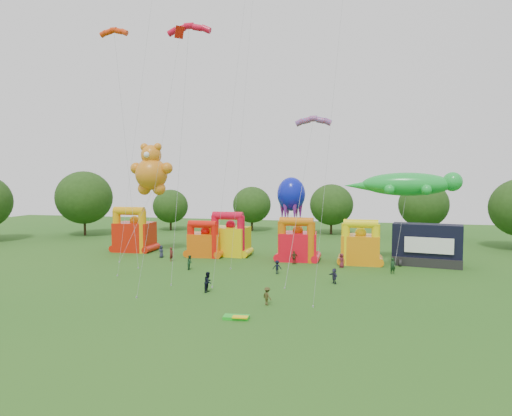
% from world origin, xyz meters
% --- Properties ---
extents(ground, '(160.00, 160.00, 0.00)m').
position_xyz_m(ground, '(0.00, 0.00, 0.00)').
color(ground, '#255A19').
rests_on(ground, ground).
extents(tree_ring, '(122.46, 124.55, 12.07)m').
position_xyz_m(tree_ring, '(-1.17, 0.61, 6.26)').
color(tree_ring, '#352314').
rests_on(tree_ring, ground).
extents(bouncy_castle_0, '(5.40, 4.40, 6.68)m').
position_xyz_m(bouncy_castle_0, '(-19.26, 28.36, 2.53)').
color(bouncy_castle_0, red).
rests_on(bouncy_castle_0, ground).
extents(bouncy_castle_1, '(4.66, 3.84, 5.09)m').
position_xyz_m(bouncy_castle_1, '(-7.48, 26.58, 1.96)').
color(bouncy_castle_1, '#DE5B0C').
rests_on(bouncy_castle_1, ground).
extents(bouncy_castle_2, '(5.16, 4.32, 6.26)m').
position_xyz_m(bouncy_castle_2, '(-4.27, 27.96, 2.39)').
color(bouncy_castle_2, yellow).
rests_on(bouncy_castle_2, ground).
extents(bouncy_castle_3, '(5.21, 4.32, 5.83)m').
position_xyz_m(bouncy_castle_3, '(5.42, 26.40, 2.22)').
color(bouncy_castle_3, red).
rests_on(bouncy_castle_3, ground).
extents(bouncy_castle_4, '(4.73, 3.81, 5.79)m').
position_xyz_m(bouncy_castle_4, '(13.50, 25.77, 2.21)').
color(bouncy_castle_4, orange).
rests_on(bouncy_castle_4, ground).
extents(stage_trailer, '(8.56, 4.38, 5.23)m').
position_xyz_m(stage_trailer, '(21.58, 26.79, 2.52)').
color(stage_trailer, black).
rests_on(stage_trailer, ground).
extents(teddy_bear_kite, '(6.36, 9.41, 15.88)m').
position_xyz_m(teddy_bear_kite, '(-15.77, 25.42, 8.84)').
color(teddy_bear_kite, orange).
rests_on(teddy_bear_kite, ground).
extents(gecko_kite, '(14.39, 6.91, 11.72)m').
position_xyz_m(gecko_kite, '(18.80, 26.94, 8.18)').
color(gecko_kite, green).
rests_on(gecko_kite, ground).
extents(octopus_kite, '(3.91, 6.59, 11.07)m').
position_xyz_m(octopus_kite, '(4.04, 29.55, 7.53)').
color(octopus_kite, '#0B16B0').
rests_on(octopus_kite, ground).
extents(parafoil_kites, '(29.02, 11.98, 30.41)m').
position_xyz_m(parafoil_kites, '(-6.16, 17.16, 12.88)').
color(parafoil_kites, red).
rests_on(parafoil_kites, ground).
extents(diamond_kites, '(25.12, 20.98, 42.73)m').
position_xyz_m(diamond_kites, '(-1.46, 14.12, 16.44)').
color(diamond_kites, red).
rests_on(diamond_kites, ground).
extents(folded_kite_bundle, '(2.08, 1.23, 0.31)m').
position_xyz_m(folded_kite_bundle, '(4.24, 0.76, 0.14)').
color(folded_kite_bundle, green).
rests_on(folded_kite_bundle, ground).
extents(spectator_0, '(0.96, 0.80, 1.67)m').
position_xyz_m(spectator_0, '(-13.03, 24.33, 0.84)').
color(spectator_0, '#222439').
rests_on(spectator_0, ground).
extents(spectator_1, '(0.58, 0.75, 1.81)m').
position_xyz_m(spectator_1, '(-10.61, 22.20, 0.90)').
color(spectator_1, maroon).
rests_on(spectator_1, ground).
extents(spectator_2, '(0.72, 0.89, 1.72)m').
position_xyz_m(spectator_2, '(-6.24, 17.70, 0.86)').
color(spectator_2, '#1A4324').
rests_on(spectator_2, ground).
extents(spectator_3, '(1.12, 0.80, 1.58)m').
position_xyz_m(spectator_3, '(4.32, 17.59, 0.79)').
color(spectator_3, black).
rests_on(spectator_3, ground).
extents(spectator_4, '(1.09, 0.84, 1.72)m').
position_xyz_m(spectator_4, '(5.38, 23.75, 0.86)').
color(spectator_4, '#47371C').
rests_on(spectator_4, ground).
extents(spectator_5, '(1.22, 1.51, 1.61)m').
position_xyz_m(spectator_5, '(10.92, 14.33, 0.81)').
color(spectator_5, '#27253E').
rests_on(spectator_5, ground).
extents(spectator_6, '(0.99, 0.97, 1.72)m').
position_xyz_m(spectator_6, '(11.31, 23.00, 0.86)').
color(spectator_6, maroon).
rests_on(spectator_6, ground).
extents(spectator_7, '(0.80, 0.69, 1.86)m').
position_xyz_m(spectator_7, '(17.15, 20.61, 0.93)').
color(spectator_7, '#153619').
rests_on(spectator_7, ground).
extents(spectator_8, '(0.82, 1.02, 1.96)m').
position_xyz_m(spectator_8, '(-0.65, 8.11, 0.98)').
color(spectator_8, black).
rests_on(spectator_8, ground).
extents(spectator_9, '(1.16, 1.12, 1.59)m').
position_xyz_m(spectator_9, '(5.78, 5.03, 0.79)').
color(spectator_9, '#3D3818').
rests_on(spectator_9, ground).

